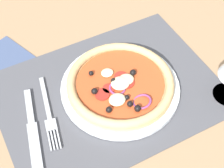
% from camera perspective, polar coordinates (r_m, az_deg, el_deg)
% --- Properties ---
extents(ground_plane, '(1.90, 1.40, 0.02)m').
position_cam_1_polar(ground_plane, '(0.74, -0.48, -2.03)').
color(ground_plane, '#9E7A56').
extents(placemat, '(0.46, 0.34, 0.00)m').
position_cam_1_polar(placemat, '(0.73, -0.49, -1.37)').
color(placemat, '#4C4C51').
rests_on(placemat, ground_plane).
extents(plate, '(0.25, 0.25, 0.01)m').
position_cam_1_polar(plate, '(0.72, 1.36, -0.65)').
color(plate, white).
rests_on(plate, placemat).
extents(pizza, '(0.22, 0.22, 0.03)m').
position_cam_1_polar(pizza, '(0.71, 1.39, 0.13)').
color(pizza, tan).
rests_on(pizza, plate).
extents(fork, '(0.05, 0.18, 0.00)m').
position_cam_1_polar(fork, '(0.70, -10.45, -5.14)').
color(fork, '#B2B5BA').
rests_on(fork, placemat).
extents(knife, '(0.06, 0.20, 0.01)m').
position_cam_1_polar(knife, '(0.69, -13.06, -7.66)').
color(knife, '#B2B5BA').
rests_on(knife, placemat).
extents(napkin, '(0.15, 0.15, 0.00)m').
position_cam_1_polar(napkin, '(0.83, -18.07, 3.79)').
color(napkin, '#425175').
rests_on(napkin, ground_plane).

